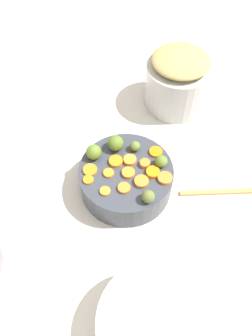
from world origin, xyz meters
The scene contains 23 objects.
tabletop centered at (0.00, 0.00, 0.01)m, with size 2.40×2.40×0.02m, color beige.
serving_bowl_carrots centered at (0.01, -0.01, 0.06)m, with size 0.25×0.25×0.08m, color #383D45.
metal_pot centered at (0.36, 0.14, 0.09)m, with size 0.21×0.21×0.15m, color #BBBAB7.
stuffing_mound centered at (0.36, 0.14, 0.19)m, with size 0.18×0.18×0.04m, color tan.
carrot_slice_0 centered at (-0.08, 0.04, 0.11)m, with size 0.03×0.03×0.01m, color orange.
carrot_slice_1 centered at (0.06, -0.09, 0.11)m, with size 0.04×0.04×0.01m, color orange.
carrot_slice_2 centered at (-0.06, 0.06, 0.11)m, with size 0.04×0.04×0.01m, color orange.
carrot_slice_3 centered at (-0.07, -0.02, 0.11)m, with size 0.03×0.03×0.01m, color orange.
carrot_slice_4 centered at (-0.03, -0.04, 0.11)m, with size 0.03×0.03×0.01m, color orange.
carrot_slice_5 centered at (0.04, 0.01, 0.11)m, with size 0.03×0.03×0.01m, color orange.
carrot_slice_6 centered at (0.01, -0.06, 0.11)m, with size 0.04×0.04×0.01m, color orange.
carrot_slice_7 centered at (0.06, -0.03, 0.11)m, with size 0.03×0.03×0.01m, color orange.
carrot_slice_8 centered at (0.01, -0.02, 0.11)m, with size 0.03×0.03×0.01m, color orange.
carrot_slice_9 centered at (0.05, -0.06, 0.11)m, with size 0.04×0.04×0.01m, color orange.
carrot_slice_10 centered at (0.11, -0.02, 0.11)m, with size 0.04×0.04×0.01m, color orange.
carrot_slice_11 centered at (0.01, 0.03, 0.11)m, with size 0.04×0.04×0.01m, color orange.
carrot_slice_12 centered at (-0.03, 0.02, 0.11)m, with size 0.03×0.03×0.01m, color orange.
brussels_sprout_0 centered at (0.07, 0.03, 0.12)m, with size 0.03×0.03×0.03m, color olive.
brussels_sprout_1 centered at (-0.02, 0.08, 0.13)m, with size 0.04×0.04×0.04m, color olive.
brussels_sprout_2 centered at (0.09, -0.06, 0.12)m, with size 0.03×0.03×0.03m, color olive.
brussels_sprout_3 centered at (-0.01, -0.11, 0.12)m, with size 0.03×0.03×0.03m, color #5F6B32.
brussels_sprout_4 centered at (0.04, 0.07, 0.13)m, with size 0.04×0.04×0.04m, color #597527.
casserole_dish centered at (-0.19, -0.33, 0.07)m, with size 0.26×0.26×0.09m, color white.
Camera 1 is at (-0.33, -0.38, 0.85)m, focal length 36.56 mm.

